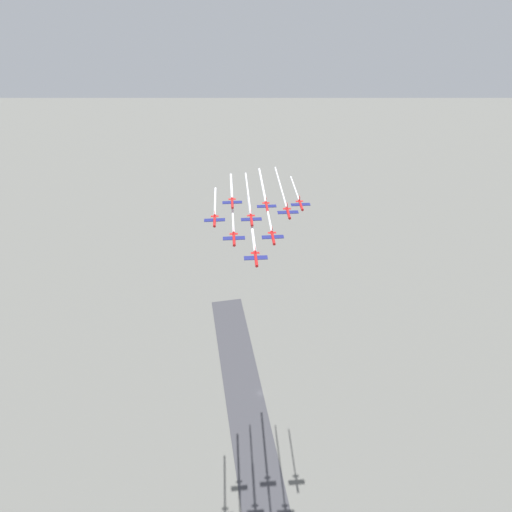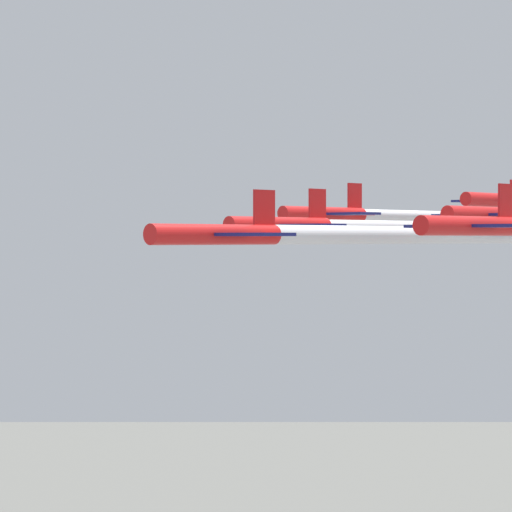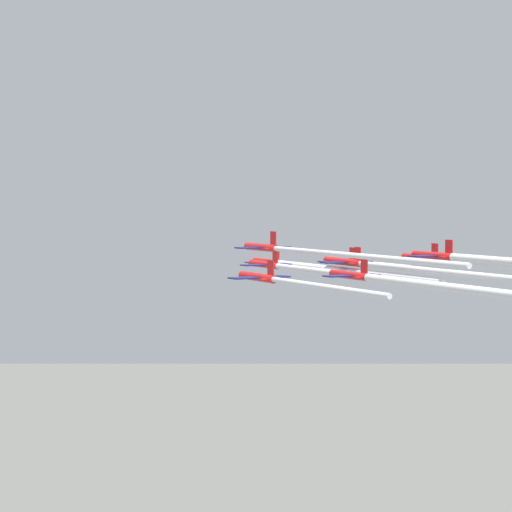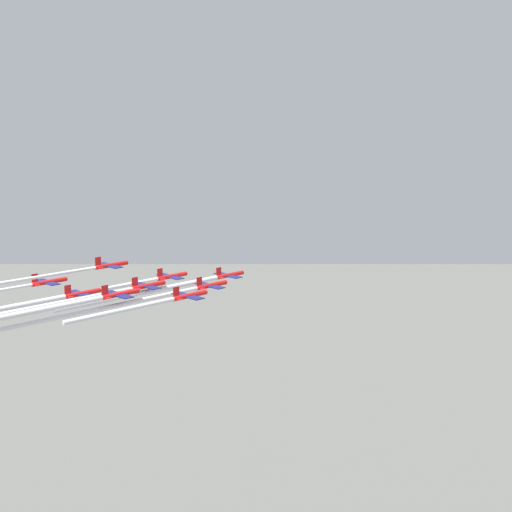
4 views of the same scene
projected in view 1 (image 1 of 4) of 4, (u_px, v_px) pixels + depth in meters
name	position (u px, v px, depth m)	size (l,w,h in m)	color
ground_plane	(261.00, 394.00, 287.64)	(3000.00, 3000.00, 0.00)	#60605B
runway_strip	(256.00, 457.00, 249.14)	(167.39, 277.53, 0.20)	#38383D
jet_0	(256.00, 258.00, 162.40)	(9.99, 10.26, 3.48)	red
jet_1	(273.00, 237.00, 174.42)	(9.99, 10.26, 3.48)	red
jet_2	(234.00, 238.00, 173.33)	(9.99, 10.26, 3.48)	red
jet_3	(288.00, 212.00, 184.45)	(9.99, 10.26, 3.48)	red
jet_4	(251.00, 219.00, 185.18)	(9.99, 10.26, 3.48)	red
jet_5	(215.00, 220.00, 184.02)	(9.99, 10.26, 3.48)	red
jet_6	(301.00, 205.00, 198.98)	(9.99, 10.26, 3.48)	red
jet_7	(267.00, 206.00, 198.17)	(9.99, 10.26, 3.48)	red
jet_8	(232.00, 203.00, 195.59)	(9.99, 10.26, 3.48)	red
smoke_trail_0	(251.00, 221.00, 187.24)	(20.34, 47.88, 1.27)	white
smoke_trail_1	(266.00, 204.00, 200.37)	(21.09, 50.27, 0.99)	white
smoke_trail_2	(232.00, 205.00, 199.33)	(21.13, 50.39, 0.99)	white
smoke_trail_3	(280.00, 186.00, 208.40)	(19.10, 45.67, 0.83)	white
smoke_trail_4	(248.00, 192.00, 209.13)	(19.21, 45.72, 0.95)	white
smoke_trail_5	(215.00, 201.00, 200.03)	(12.04, 27.78, 1.05)	white
smoke_trail_6	(295.00, 188.00, 215.01)	(11.82, 27.72, 0.79)	white
smoke_trail_7	(262.00, 184.00, 219.61)	(17.18, 40.14, 1.23)	white
smoke_trail_8	(231.00, 186.00, 211.57)	(12.21, 27.78, 1.27)	white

